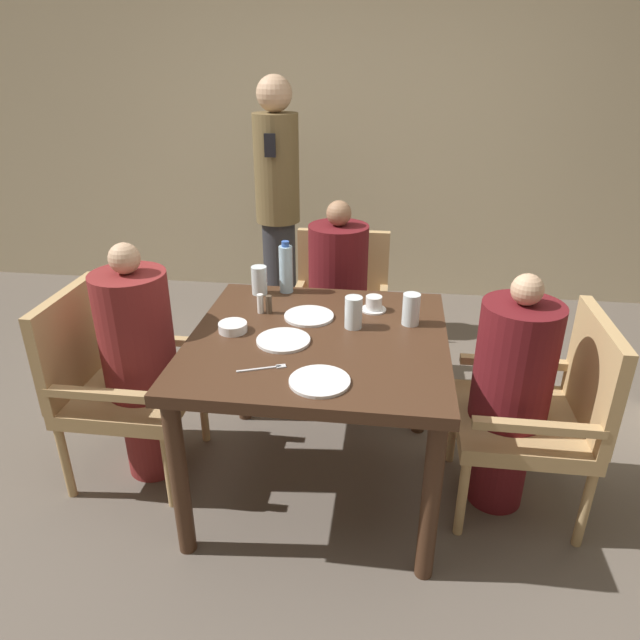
{
  "coord_description": "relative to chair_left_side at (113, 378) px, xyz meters",
  "views": [
    {
      "loc": [
        0.28,
        -2.09,
        1.83
      ],
      "look_at": [
        0.0,
        0.05,
        0.81
      ],
      "focal_mm": 32.0,
      "sensor_mm": 36.0,
      "label": 1
    }
  ],
  "objects": [
    {
      "name": "ground_plane",
      "position": [
        0.94,
        0.0,
        -0.49
      ],
      "size": [
        16.0,
        16.0,
        0.0
      ],
      "primitive_type": "plane",
      "color": "#60564C"
    },
    {
      "name": "wall_back",
      "position": [
        0.94,
        2.45,
        0.91
      ],
      "size": [
        8.0,
        0.06,
        2.8
      ],
      "color": "beige",
      "rests_on": "ground_plane"
    },
    {
      "name": "dining_table",
      "position": [
        0.94,
        0.0,
        0.17
      ],
      "size": [
        1.06,
        1.06,
        0.76
      ],
      "color": "#422819",
      "rests_on": "ground_plane"
    },
    {
      "name": "chair_left_side",
      "position": [
        0.0,
        0.0,
        0.0
      ],
      "size": [
        0.54,
        0.54,
        0.9
      ],
      "color": "tan",
      "rests_on": "ground_plane"
    },
    {
      "name": "diner_in_left_chair",
      "position": [
        0.14,
        0.0,
        0.09
      ],
      "size": [
        0.32,
        0.32,
        1.13
      ],
      "color": "maroon",
      "rests_on": "ground_plane"
    },
    {
      "name": "chair_far_side",
      "position": [
        0.94,
        0.94,
        0.0
      ],
      "size": [
        0.54,
        0.54,
        0.9
      ],
      "color": "tan",
      "rests_on": "ground_plane"
    },
    {
      "name": "diner_in_far_chair",
      "position": [
        0.94,
        0.8,
        0.1
      ],
      "size": [
        0.32,
        0.32,
        1.14
      ],
      "color": "#5B1419",
      "rests_on": "ground_plane"
    },
    {
      "name": "chair_right_side",
      "position": [
        1.89,
        0.0,
        0.0
      ],
      "size": [
        0.54,
        0.54,
        0.9
      ],
      "color": "tan",
      "rests_on": "ground_plane"
    },
    {
      "name": "diner_in_right_chair",
      "position": [
        1.74,
        0.0,
        0.06
      ],
      "size": [
        0.32,
        0.32,
        1.08
      ],
      "color": "#5B1419",
      "rests_on": "ground_plane"
    },
    {
      "name": "standing_host",
      "position": [
        0.46,
        1.59,
        0.43
      ],
      "size": [
        0.29,
        0.33,
        1.72
      ],
      "color": "#2D2D33",
      "rests_on": "ground_plane"
    },
    {
      "name": "plate_main_left",
      "position": [
        0.88,
        0.18,
        0.28
      ],
      "size": [
        0.22,
        0.22,
        0.01
      ],
      "color": "white",
      "rests_on": "dining_table"
    },
    {
      "name": "plate_main_right",
      "position": [
        0.81,
        -0.07,
        0.28
      ],
      "size": [
        0.22,
        0.22,
        0.01
      ],
      "color": "white",
      "rests_on": "dining_table"
    },
    {
      "name": "plate_dessert_center",
      "position": [
        1.0,
        -0.36,
        0.28
      ],
      "size": [
        0.22,
        0.22,
        0.01
      ],
      "color": "white",
      "rests_on": "dining_table"
    },
    {
      "name": "teacup_with_saucer",
      "position": [
        1.16,
        0.29,
        0.3
      ],
      "size": [
        0.11,
        0.11,
        0.07
      ],
      "color": "white",
      "rests_on": "dining_table"
    },
    {
      "name": "bowl_small",
      "position": [
        0.58,
        0.0,
        0.29
      ],
      "size": [
        0.12,
        0.12,
        0.04
      ],
      "color": "white",
      "rests_on": "dining_table"
    },
    {
      "name": "water_bottle",
      "position": [
        0.72,
        0.47,
        0.39
      ],
      "size": [
        0.07,
        0.07,
        0.26
      ],
      "color": "#A3C6DB",
      "rests_on": "dining_table"
    },
    {
      "name": "glass_tall_near",
      "position": [
        1.08,
        0.11,
        0.34
      ],
      "size": [
        0.08,
        0.08,
        0.14
      ],
      "color": "silver",
      "rests_on": "dining_table"
    },
    {
      "name": "glass_tall_mid",
      "position": [
        1.32,
        0.17,
        0.34
      ],
      "size": [
        0.08,
        0.08,
        0.14
      ],
      "color": "silver",
      "rests_on": "dining_table"
    },
    {
      "name": "glass_tall_far",
      "position": [
        0.6,
        0.42,
        0.34
      ],
      "size": [
        0.08,
        0.08,
        0.14
      ],
      "color": "silver",
      "rests_on": "dining_table"
    },
    {
      "name": "salt_shaker",
      "position": [
        0.65,
        0.2,
        0.32
      ],
      "size": [
        0.03,
        0.03,
        0.09
      ],
      "color": "white",
      "rests_on": "dining_table"
    },
    {
      "name": "pepper_shaker",
      "position": [
        0.69,
        0.2,
        0.32
      ],
      "size": [
        0.03,
        0.03,
        0.08
      ],
      "color": "#4C3D2D",
      "rests_on": "dining_table"
    },
    {
      "name": "fork_beside_plate",
      "position": [
        0.79,
        -0.29,
        0.28
      ],
      "size": [
        0.18,
        0.08,
        0.0
      ],
      "color": "silver",
      "rests_on": "dining_table"
    }
  ]
}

